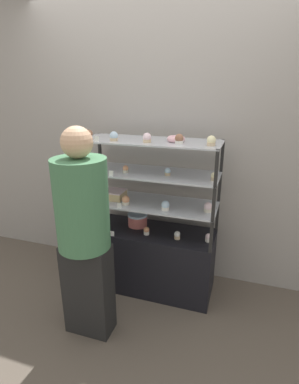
# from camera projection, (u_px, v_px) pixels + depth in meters

# --- Properties ---
(ground_plane) EXTENTS (20.00, 20.00, 0.00)m
(ground_plane) POSITION_uv_depth(u_px,v_px,m) (150.00, 285.00, 2.83)
(ground_plane) COLOR brown
(back_wall) EXTENTS (8.00, 0.05, 2.60)m
(back_wall) POSITION_uv_depth(u_px,v_px,m) (162.00, 141.00, 2.73)
(back_wall) COLOR gray
(back_wall) RESTS_ON ground_plane
(display_base) EXTENTS (1.14, 0.45, 0.57)m
(display_base) POSITION_uv_depth(u_px,v_px,m) (150.00, 258.00, 2.74)
(display_base) COLOR black
(display_base) RESTS_ON ground_plane
(display_riser_lower) EXTENTS (1.14, 0.45, 0.26)m
(display_riser_lower) POSITION_uv_depth(u_px,v_px,m) (150.00, 204.00, 2.56)
(display_riser_lower) COLOR black
(display_riser_lower) RESTS_ON display_base
(display_riser_middle) EXTENTS (1.14, 0.45, 0.26)m
(display_riser_middle) POSITION_uv_depth(u_px,v_px,m) (150.00, 174.00, 2.47)
(display_riser_middle) COLOR black
(display_riser_middle) RESTS_ON display_riser_lower
(display_riser_upper) EXTENTS (1.14, 0.45, 0.26)m
(display_riser_upper) POSITION_uv_depth(u_px,v_px,m) (150.00, 142.00, 2.39)
(display_riser_upper) COLOR black
(display_riser_upper) RESTS_ON display_riser_middle
(layer_cake_centerpiece) EXTENTS (0.18, 0.18, 0.12)m
(layer_cake_centerpiece) POSITION_uv_depth(u_px,v_px,m) (138.00, 220.00, 2.71)
(layer_cake_centerpiece) COLOR #C66660
(layer_cake_centerpiece) RESTS_ON display_base
(sheet_cake_frosted) EXTENTS (0.18, 0.17, 0.07)m
(sheet_cake_frosted) POSITION_uv_depth(u_px,v_px,m) (114.00, 194.00, 2.64)
(sheet_cake_frosted) COLOR #DBBC84
(sheet_cake_frosted) RESTS_ON display_riser_lower
(cupcake_0) EXTENTS (0.05, 0.05, 0.07)m
(cupcake_0) POSITION_uv_depth(u_px,v_px,m) (91.00, 223.00, 2.70)
(cupcake_0) COLOR beige
(cupcake_0) RESTS_ON display_base
(cupcake_1) EXTENTS (0.05, 0.05, 0.07)m
(cupcake_1) POSITION_uv_depth(u_px,v_px,m) (146.00, 231.00, 2.56)
(cupcake_1) COLOR white
(cupcake_1) RESTS_ON display_base
(cupcake_2) EXTENTS (0.05, 0.05, 0.07)m
(cupcake_2) POSITION_uv_depth(u_px,v_px,m) (177.00, 235.00, 2.48)
(cupcake_2) COLOR #CCB28C
(cupcake_2) RESTS_ON display_base
(cupcake_3) EXTENTS (0.05, 0.05, 0.07)m
(cupcake_3) POSITION_uv_depth(u_px,v_px,m) (208.00, 238.00, 2.44)
(cupcake_3) COLOR white
(cupcake_3) RESTS_ON display_base
(price_tag_0) EXTENTS (0.04, 0.00, 0.04)m
(price_tag_0) POSITION_uv_depth(u_px,v_px,m) (112.00, 234.00, 2.53)
(price_tag_0) COLOR white
(price_tag_0) RESTS_ON display_base
(cupcake_4) EXTENTS (0.07, 0.07, 0.08)m
(cupcake_4) POSITION_uv_depth(u_px,v_px,m) (92.00, 194.00, 2.63)
(cupcake_4) COLOR #CCB28C
(cupcake_4) RESTS_ON display_riser_lower
(cupcake_5) EXTENTS (0.07, 0.07, 0.08)m
(cupcake_5) POSITION_uv_depth(u_px,v_px,m) (126.00, 200.00, 2.49)
(cupcake_5) COLOR beige
(cupcake_5) RESTS_ON display_riser_lower
(cupcake_6) EXTENTS (0.07, 0.07, 0.08)m
(cupcake_6) POSITION_uv_depth(u_px,v_px,m) (165.00, 206.00, 2.38)
(cupcake_6) COLOR white
(cupcake_6) RESTS_ON display_riser_lower
(cupcake_7) EXTENTS (0.07, 0.07, 0.08)m
(cupcake_7) POSITION_uv_depth(u_px,v_px,m) (208.00, 207.00, 2.35)
(cupcake_7) COLOR beige
(cupcake_7) RESTS_ON display_riser_lower
(price_tag_1) EXTENTS (0.04, 0.00, 0.04)m
(price_tag_1) POSITION_uv_depth(u_px,v_px,m) (119.00, 206.00, 2.42)
(price_tag_1) COLOR white
(price_tag_1) RESTS_ON display_riser_lower
(cupcake_8) EXTENTS (0.05, 0.05, 0.06)m
(cupcake_8) POSITION_uv_depth(u_px,v_px,m) (88.00, 168.00, 2.50)
(cupcake_8) COLOR #CCB28C
(cupcake_8) RESTS_ON display_riser_middle
(cupcake_9) EXTENTS (0.05, 0.05, 0.06)m
(cupcake_9) POSITION_uv_depth(u_px,v_px,m) (126.00, 169.00, 2.45)
(cupcake_9) COLOR beige
(cupcake_9) RESTS_ON display_riser_middle
(cupcake_10) EXTENTS (0.05, 0.05, 0.06)m
(cupcake_10) POSITION_uv_depth(u_px,v_px,m) (168.00, 172.00, 2.37)
(cupcake_10) COLOR #CCB28C
(cupcake_10) RESTS_ON display_riser_middle
(cupcake_11) EXTENTS (0.05, 0.05, 0.06)m
(cupcake_11) POSITION_uv_depth(u_px,v_px,m) (214.00, 176.00, 2.25)
(cupcake_11) COLOR #CCB28C
(cupcake_11) RESTS_ON display_riser_middle
(price_tag_2) EXTENTS (0.04, 0.00, 0.04)m
(price_tag_2) POSITION_uv_depth(u_px,v_px,m) (111.00, 173.00, 2.35)
(price_tag_2) COLOR white
(price_tag_2) RESTS_ON display_riser_middle
(cupcake_12) EXTENTS (0.06, 0.06, 0.07)m
(cupcake_12) POSITION_uv_depth(u_px,v_px,m) (89.00, 134.00, 2.44)
(cupcake_12) COLOR white
(cupcake_12) RESTS_ON display_riser_upper
(cupcake_13) EXTENTS (0.06, 0.06, 0.07)m
(cupcake_13) POSITION_uv_depth(u_px,v_px,m) (114.00, 137.00, 2.34)
(cupcake_13) COLOR #CCB28C
(cupcake_13) RESTS_ON display_riser_upper
(cupcake_14) EXTENTS (0.06, 0.06, 0.07)m
(cupcake_14) POSITION_uv_depth(u_px,v_px,m) (147.00, 138.00, 2.28)
(cupcake_14) COLOR #CCB28C
(cupcake_14) RESTS_ON display_riser_upper
(cupcake_15) EXTENTS (0.06, 0.06, 0.07)m
(cupcake_15) POSITION_uv_depth(u_px,v_px,m) (179.00, 139.00, 2.22)
(cupcake_15) COLOR white
(cupcake_15) RESTS_ON display_riser_upper
(cupcake_16) EXTENTS (0.06, 0.06, 0.07)m
(cupcake_16) POSITION_uv_depth(u_px,v_px,m) (211.00, 141.00, 2.15)
(cupcake_16) COLOR #CCB28C
(cupcake_16) RESTS_ON display_riser_upper
(price_tag_3) EXTENTS (0.04, 0.00, 0.04)m
(price_tag_3) POSITION_uv_depth(u_px,v_px,m) (97.00, 139.00, 2.30)
(price_tag_3) COLOR white
(price_tag_3) RESTS_ON display_riser_upper
(donut_glazed) EXTENTS (0.14, 0.14, 0.04)m
(donut_glazed) POSITION_uv_depth(u_px,v_px,m) (176.00, 139.00, 2.31)
(donut_glazed) COLOR #EFB2BC
(donut_glazed) RESTS_ON display_riser_upper
(customer_figure) EXTENTS (0.36, 0.36, 1.55)m
(customer_figure) POSITION_uv_depth(u_px,v_px,m) (84.00, 232.00, 2.05)
(customer_figure) COLOR black
(customer_figure) RESTS_ON ground_plane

